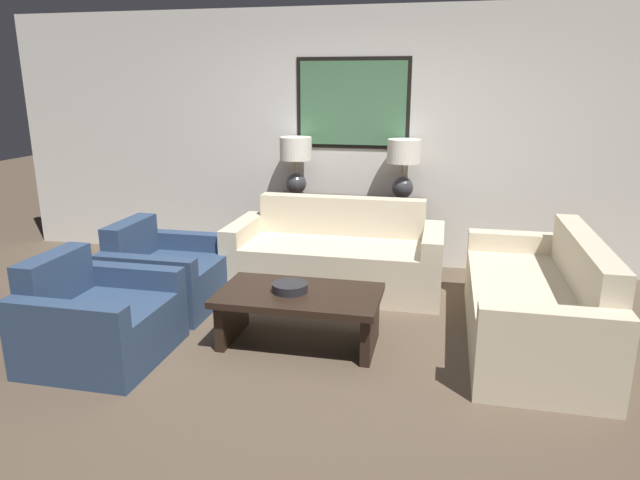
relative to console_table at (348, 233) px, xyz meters
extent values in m
plane|color=brown|center=(0.00, -2.21, -0.37)|extent=(20.00, 20.00, 0.00)
cube|color=silver|center=(0.00, 0.26, 0.95)|extent=(7.76, 0.10, 2.65)
cube|color=black|center=(0.00, 0.20, 1.33)|extent=(1.18, 0.01, 0.92)
cube|color=#4C7F56|center=(0.00, 0.19, 1.33)|extent=(1.10, 0.02, 0.84)
cube|color=#332319|center=(0.00, 0.00, 0.00)|extent=(1.55, 0.35, 0.75)
cylinder|color=#333338|center=(-0.56, 0.00, 0.39)|extent=(0.18, 0.18, 0.02)
sphere|color=#333338|center=(-0.56, 0.00, 0.51)|extent=(0.22, 0.22, 0.22)
cylinder|color=#8C7A51|center=(-0.56, 0.00, 0.69)|extent=(0.02, 0.02, 0.14)
cylinder|color=white|center=(-0.56, 0.00, 0.87)|extent=(0.33, 0.33, 0.23)
cylinder|color=#333338|center=(0.56, 0.00, 0.39)|extent=(0.18, 0.18, 0.02)
sphere|color=#333338|center=(0.56, 0.00, 0.51)|extent=(0.22, 0.22, 0.22)
cylinder|color=#8C7A51|center=(0.56, 0.00, 0.69)|extent=(0.02, 0.02, 0.14)
cylinder|color=white|center=(0.56, 0.00, 0.87)|extent=(0.33, 0.33, 0.23)
cube|color=beige|center=(0.00, -0.79, -0.15)|extent=(1.62, 0.70, 0.46)
cube|color=beige|center=(0.00, -0.36, 0.04)|extent=(1.62, 0.18, 0.83)
cube|color=beige|center=(-0.90, -0.70, -0.06)|extent=(0.18, 0.88, 0.62)
cube|color=beige|center=(0.90, -0.70, -0.06)|extent=(0.18, 0.88, 0.62)
cube|color=beige|center=(1.56, -1.51, -0.15)|extent=(0.70, 1.62, 0.46)
cube|color=beige|center=(2.00, -1.51, 0.04)|extent=(0.18, 1.62, 0.83)
cube|color=beige|center=(1.65, -0.61, -0.06)|extent=(0.88, 0.18, 0.62)
cube|color=beige|center=(1.65, -2.41, -0.06)|extent=(0.88, 0.18, 0.62)
cube|color=black|center=(-0.03, -1.92, 0.01)|extent=(1.20, 0.69, 0.05)
cube|color=black|center=(-0.57, -1.92, -0.19)|extent=(0.07, 0.55, 0.36)
cube|color=black|center=(0.50, -1.92, -0.19)|extent=(0.07, 0.55, 0.36)
cylinder|color=#232328|center=(-0.10, -1.92, 0.07)|extent=(0.26, 0.26, 0.06)
cube|color=navy|center=(-1.26, -1.41, -0.17)|extent=(0.69, 0.65, 0.40)
cube|color=navy|center=(-1.69, -1.41, 0.00)|extent=(0.18, 0.65, 0.75)
cube|color=navy|center=(-1.35, -1.81, -0.09)|extent=(0.87, 0.14, 0.56)
cube|color=navy|center=(-1.35, -1.02, -0.09)|extent=(0.87, 0.14, 0.56)
cube|color=navy|center=(-1.26, -2.43, -0.17)|extent=(0.69, 0.65, 0.40)
cube|color=navy|center=(-1.69, -2.43, 0.00)|extent=(0.18, 0.65, 0.75)
cube|color=navy|center=(-1.35, -2.82, -0.09)|extent=(0.87, 0.14, 0.56)
cube|color=navy|center=(-1.35, -2.04, -0.09)|extent=(0.87, 0.14, 0.56)
camera|label=1|loc=(0.97, -5.75, 1.53)|focal=32.00mm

